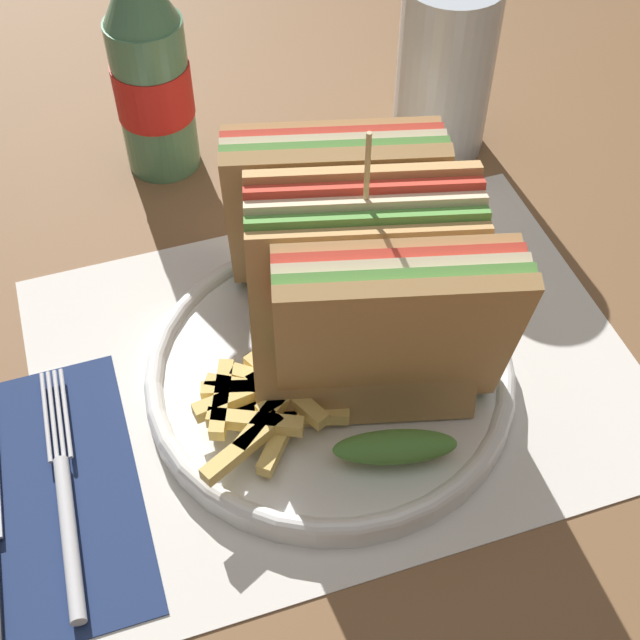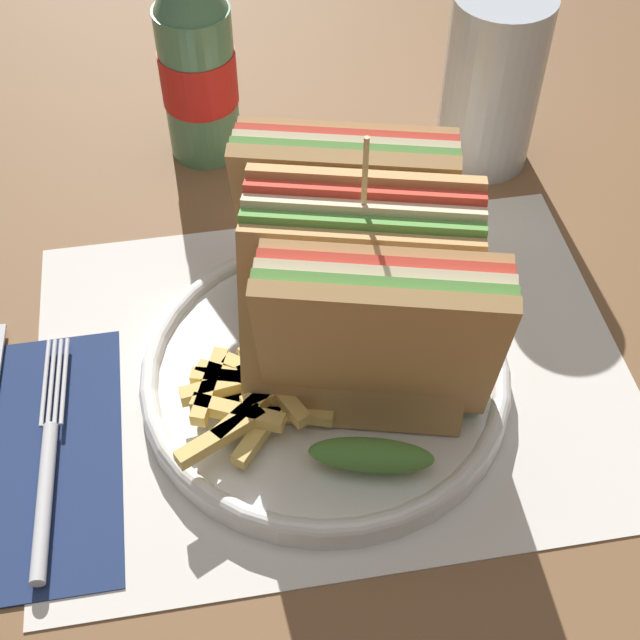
{
  "view_description": "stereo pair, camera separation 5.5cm",
  "coord_description": "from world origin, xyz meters",
  "px_view_note": "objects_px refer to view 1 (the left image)",
  "views": [
    {
      "loc": [
        -0.12,
        -0.34,
        0.46
      ],
      "look_at": [
        -0.01,
        0.0,
        0.04
      ],
      "focal_mm": 50.0,
      "sensor_mm": 36.0,
      "label": 1
    },
    {
      "loc": [
        -0.07,
        -0.35,
        0.46
      ],
      "look_at": [
        -0.01,
        0.0,
        0.04
      ],
      "focal_mm": 50.0,
      "sensor_mm": 36.0,
      "label": 2
    }
  ],
  "objects_px": {
    "fork": "(66,509)",
    "glass_near": "(444,79)",
    "club_sandwich": "(361,278)",
    "coke_bottle_near": "(150,69)",
    "plate_main": "(330,373)"
  },
  "relations": [
    {
      "from": "coke_bottle_near",
      "to": "fork",
      "type": "bearing_deg",
      "value": -111.6
    },
    {
      "from": "fork",
      "to": "glass_near",
      "type": "bearing_deg",
      "value": 39.14
    },
    {
      "from": "plate_main",
      "to": "club_sandwich",
      "type": "height_order",
      "value": "club_sandwich"
    },
    {
      "from": "glass_near",
      "to": "fork",
      "type": "bearing_deg",
      "value": -143.16
    },
    {
      "from": "coke_bottle_near",
      "to": "glass_near",
      "type": "distance_m",
      "value": 0.22
    },
    {
      "from": "plate_main",
      "to": "club_sandwich",
      "type": "xyz_separation_m",
      "value": [
        0.02,
        0.01,
        0.07
      ]
    },
    {
      "from": "plate_main",
      "to": "fork",
      "type": "relative_size",
      "value": 1.37
    },
    {
      "from": "club_sandwich",
      "to": "coke_bottle_near",
      "type": "distance_m",
      "value": 0.26
    },
    {
      "from": "club_sandwich",
      "to": "fork",
      "type": "bearing_deg",
      "value": -164.62
    },
    {
      "from": "plate_main",
      "to": "coke_bottle_near",
      "type": "relative_size",
      "value": 1.16
    },
    {
      "from": "fork",
      "to": "glass_near",
      "type": "relative_size",
      "value": 1.22
    },
    {
      "from": "plate_main",
      "to": "fork",
      "type": "xyz_separation_m",
      "value": [
        -0.17,
        -0.04,
        -0.0
      ]
    },
    {
      "from": "club_sandwich",
      "to": "coke_bottle_near",
      "type": "height_order",
      "value": "coke_bottle_near"
    },
    {
      "from": "club_sandwich",
      "to": "glass_near",
      "type": "bearing_deg",
      "value": 54.52
    },
    {
      "from": "fork",
      "to": "plate_main",
      "type": "bearing_deg",
      "value": 16.47
    }
  ]
}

